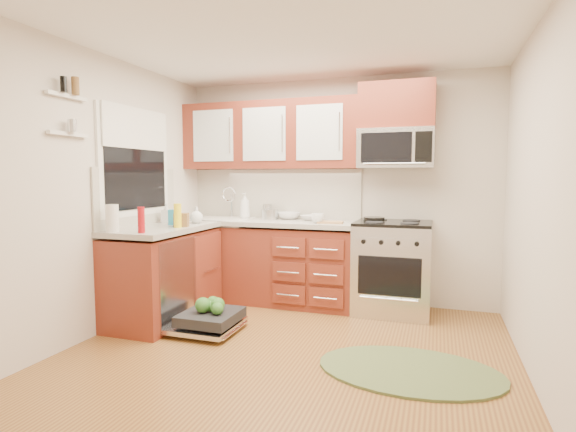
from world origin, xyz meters
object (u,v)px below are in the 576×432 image
(paper_towel_roll, at_px, (112,218))
(cup, at_px, (318,218))
(sink, at_px, (223,229))
(microwave, at_px, (396,149))
(rug, at_px, (410,370))
(dishwasher, at_px, (207,321))
(cutting_board, at_px, (330,222))
(bowl_a, at_px, (312,218))
(skillet, at_px, (374,219))
(upper_cabinets, at_px, (270,136))
(stock_pot, at_px, (270,214))
(bowl_b, at_px, (289,216))
(range, at_px, (392,267))

(paper_towel_roll, bearing_deg, cup, 40.58)
(sink, bearing_deg, paper_towel_roll, -103.66)
(microwave, relative_size, sink, 1.23)
(microwave, height_order, rug, microwave)
(paper_towel_roll, relative_size, cup, 1.85)
(dishwasher, xyz_separation_m, cutting_board, (0.90, 1.03, 0.83))
(sink, relative_size, cup, 4.72)
(rug, relative_size, bowl_a, 5.69)
(rug, height_order, paper_towel_roll, paper_towel_roll)
(paper_towel_roll, bearing_deg, cutting_board, 39.35)
(skillet, distance_m, cup, 0.58)
(upper_cabinets, height_order, stock_pot, upper_cabinets)
(paper_towel_roll, xyz_separation_m, bowl_b, (1.10, 1.62, -0.08))
(dishwasher, bearing_deg, stock_pot, 82.37)
(stock_pot, xyz_separation_m, cutting_board, (0.74, -0.17, -0.05))
(range, distance_m, cup, 0.92)
(range, height_order, rug, range)
(bowl_b, xyz_separation_m, cup, (0.42, -0.32, 0.01))
(dishwasher, bearing_deg, upper_cabinets, 83.96)
(dishwasher, relative_size, paper_towel_roll, 2.88)
(cutting_board, bearing_deg, sink, 175.95)
(sink, xyz_separation_m, stock_pot, (0.55, 0.08, 0.18))
(rug, xyz_separation_m, cutting_board, (-0.90, 1.32, 0.92))
(range, relative_size, cutting_board, 3.59)
(sink, height_order, dishwasher, sink)
(paper_towel_roll, bearing_deg, sink, 76.34)
(dishwasher, bearing_deg, rug, -9.07)
(dishwasher, height_order, skillet, skillet)
(paper_towel_roll, xyz_separation_m, bowl_a, (1.38, 1.58, -0.09))
(rug, relative_size, paper_towel_roll, 5.45)
(stock_pot, bearing_deg, bowl_b, 26.56)
(rug, bearing_deg, paper_towel_roll, -179.28)
(upper_cabinets, xyz_separation_m, cutting_board, (0.77, -0.25, -0.94))
(range, relative_size, microwave, 1.25)
(cutting_board, relative_size, bowl_b, 1.04)
(paper_towel_roll, relative_size, bowl_a, 1.04)
(microwave, distance_m, paper_towel_roll, 2.84)
(upper_cabinets, height_order, paper_towel_roll, upper_cabinets)
(bowl_b, bearing_deg, bowl_a, -8.53)
(bowl_b, height_order, cup, cup)
(stock_pot, bearing_deg, sink, -171.49)
(paper_towel_roll, bearing_deg, stock_pot, 59.38)
(rug, height_order, bowl_b, bowl_b)
(range, xyz_separation_m, skillet, (-0.20, 0.00, 0.50))
(skillet, height_order, paper_towel_roll, paper_towel_roll)
(upper_cabinets, bearing_deg, bowl_a, -2.02)
(microwave, height_order, cutting_board, microwave)
(range, relative_size, skillet, 4.34)
(microwave, distance_m, stock_pot, 1.56)
(upper_cabinets, xyz_separation_m, rug, (1.67, -1.56, -1.86))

